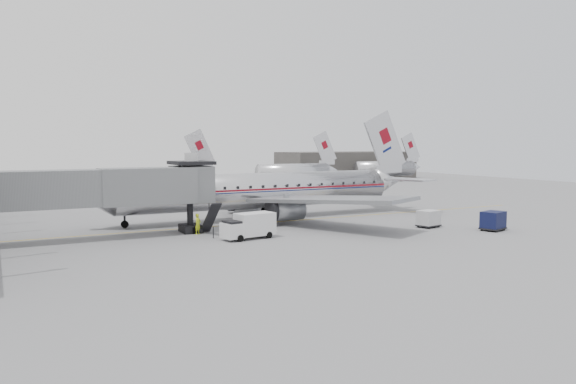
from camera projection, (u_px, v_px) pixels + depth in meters
name	position (u px, v px, depth m)	size (l,w,h in m)	color
ground	(301.00, 230.00, 51.32)	(160.00, 160.00, 0.00)	slate
hangar	(346.00, 165.00, 124.84)	(30.00, 12.00, 6.00)	#3A3734
apron_line	(298.00, 220.00, 58.00)	(0.15, 60.00, 0.01)	gold
jet_bridge	(104.00, 189.00, 46.44)	(21.00, 6.20, 7.10)	slate
distant_aircraft_near	(160.00, 177.00, 87.26)	(16.39, 3.20, 10.26)	silver
distant_aircraft_mid	(294.00, 172.00, 102.87)	(16.39, 3.20, 10.26)	silver
distant_aircraft_far	(386.00, 168.00, 117.54)	(16.39, 3.20, 10.26)	silver
airliner	(266.00, 190.00, 59.34)	(37.46, 34.74, 11.86)	silver
service_van	(249.00, 225.00, 46.64)	(4.75, 2.44, 2.13)	silver
baggage_cart_navy	(493.00, 220.00, 51.06)	(2.62, 2.26, 1.75)	#0C1133
baggage_cart_white	(429.00, 218.00, 53.00)	(2.33, 1.95, 1.61)	silver
ramp_worker	(198.00, 224.00, 49.04)	(0.66, 0.43, 1.81)	#C4DC19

